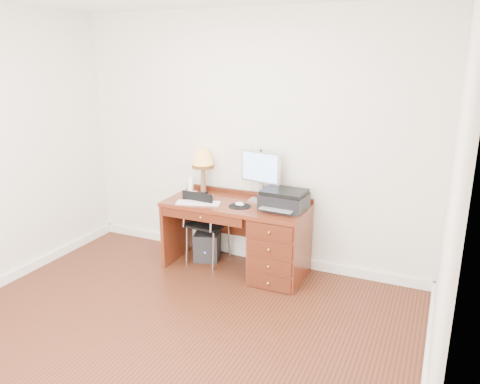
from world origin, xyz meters
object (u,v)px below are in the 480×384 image
at_px(equipment_box, 207,246).
at_px(chair, 205,220).
at_px(monitor, 260,170).
at_px(printer, 284,200).
at_px(leg_lamp, 203,161).
at_px(desk, 264,238).
at_px(phone, 191,190).

bearing_deg(equipment_box, chair, -87.95).
distance_m(monitor, equipment_box, 1.10).
xyz_separation_m(printer, equipment_box, (-0.92, 0.07, -0.69)).
height_order(chair, equipment_box, chair).
height_order(monitor, printer, monitor).
xyz_separation_m(monitor, printer, (0.33, -0.17, -0.23)).
bearing_deg(leg_lamp, monitor, 1.49).
distance_m(monitor, printer, 0.44).
relative_size(printer, leg_lamp, 0.93).
distance_m(desk, monitor, 0.71).
bearing_deg(monitor, equipment_box, -160.07).
bearing_deg(desk, leg_lamp, 167.42).
relative_size(desk, printer, 3.27).
distance_m(printer, chair, 0.94).
height_order(desk, leg_lamp, leg_lamp).
bearing_deg(monitor, desk, -45.71).
bearing_deg(phone, monitor, 7.90).
relative_size(desk, equipment_box, 4.76).
relative_size(desk, chair, 1.75).
bearing_deg(printer, leg_lamp, 174.30).
xyz_separation_m(desk, printer, (0.20, 0.02, 0.43)).
xyz_separation_m(leg_lamp, phone, (-0.08, -0.14, -0.30)).
relative_size(phone, chair, 0.24).
distance_m(desk, chair, 0.69).
bearing_deg(chair, phone, 167.88).
relative_size(printer, chair, 0.54).
xyz_separation_m(monitor, leg_lamp, (-0.67, -0.02, 0.03)).
height_order(leg_lamp, chair, leg_lamp).
distance_m(monitor, chair, 0.82).
height_order(desk, equipment_box, desk).
bearing_deg(leg_lamp, printer, -8.87).
xyz_separation_m(printer, phone, (-1.08, 0.01, -0.03)).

